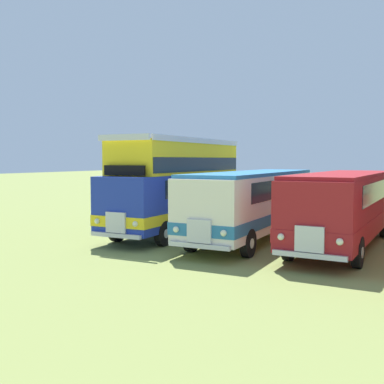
% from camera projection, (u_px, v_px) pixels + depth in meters
% --- Properties ---
extents(bus_first_in_row, '(2.69, 9.87, 4.52)m').
position_uv_depth(bus_first_in_row, '(178.00, 184.00, 22.27)').
color(bus_first_in_row, '#1E339E').
rests_on(bus_first_in_row, ground).
extents(bus_second_in_row, '(2.67, 11.02, 2.99)m').
position_uv_depth(bus_second_in_row, '(254.00, 200.00, 20.58)').
color(bus_second_in_row, silver).
rests_on(bus_second_in_row, ground).
extents(bus_third_in_row, '(2.79, 10.51, 2.99)m').
position_uv_depth(bus_third_in_row, '(344.00, 204.00, 18.68)').
color(bus_third_in_row, maroon).
rests_on(bus_third_in_row, ground).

